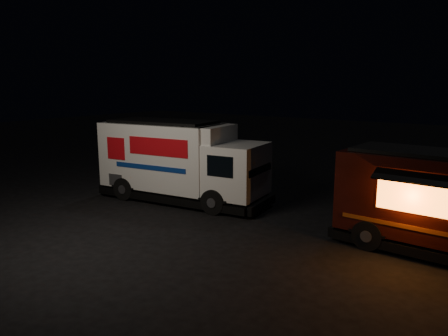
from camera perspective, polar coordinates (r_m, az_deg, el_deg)
ground at (r=14.13m, az=-5.58°, el=-7.09°), size 80.00×80.00×0.00m
white_truck at (r=16.35m, az=-5.38°, el=0.86°), size 6.86×3.10×3.00m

